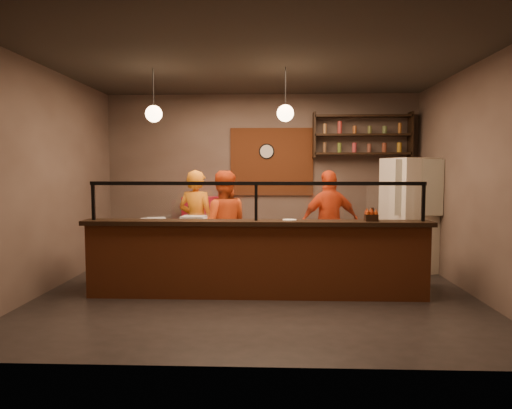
{
  "coord_description": "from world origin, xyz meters",
  "views": [
    {
      "loc": [
        0.23,
        -6.4,
        1.73
      ],
      "look_at": [
        -0.02,
        0.3,
        1.23
      ],
      "focal_mm": 32.0,
      "sensor_mm": 36.0,
      "label": 1
    }
  ],
  "objects_px": {
    "red_cooler": "(201,229)",
    "condiment_caddy": "(371,218)",
    "cook_mid": "(223,224)",
    "pizza_dough": "(261,228)",
    "pepper_mill": "(372,214)",
    "cook_right": "(330,223)",
    "wall_clock": "(267,151)",
    "cook_left": "(196,223)",
    "fridge": "(411,215)"
  },
  "relations": [
    {
      "from": "red_cooler",
      "to": "condiment_caddy",
      "type": "distance_m",
      "value": 3.67
    },
    {
      "from": "cook_mid",
      "to": "cook_right",
      "type": "bearing_deg",
      "value": -176.82
    },
    {
      "from": "fridge",
      "to": "cook_right",
      "type": "bearing_deg",
      "value": 172.58
    },
    {
      "from": "cook_mid",
      "to": "pizza_dough",
      "type": "relative_size",
      "value": 3.72
    },
    {
      "from": "pizza_dough",
      "to": "wall_clock",
      "type": "bearing_deg",
      "value": 88.92
    },
    {
      "from": "pepper_mill",
      "to": "cook_right",
      "type": "bearing_deg",
      "value": 104.92
    },
    {
      "from": "cook_right",
      "to": "condiment_caddy",
      "type": "bearing_deg",
      "value": 88.83
    },
    {
      "from": "wall_clock",
      "to": "condiment_caddy",
      "type": "xyz_separation_m",
      "value": [
        1.44,
        -2.76,
        -0.99
      ]
    },
    {
      "from": "pizza_dough",
      "to": "pepper_mill",
      "type": "height_order",
      "value": "pepper_mill"
    },
    {
      "from": "wall_clock",
      "to": "red_cooler",
      "type": "xyz_separation_m",
      "value": [
        -1.25,
        -0.31,
        -1.48
      ]
    },
    {
      "from": "red_cooler",
      "to": "pizza_dough",
      "type": "distance_m",
      "value": 2.38
    },
    {
      "from": "cook_left",
      "to": "red_cooler",
      "type": "height_order",
      "value": "cook_left"
    },
    {
      "from": "fridge",
      "to": "red_cooler",
      "type": "xyz_separation_m",
      "value": [
        -3.75,
        0.68,
        -0.35
      ]
    },
    {
      "from": "cook_left",
      "to": "cook_right",
      "type": "bearing_deg",
      "value": -158.66
    },
    {
      "from": "pizza_dough",
      "to": "pepper_mill",
      "type": "bearing_deg",
      "value": -16.21
    },
    {
      "from": "condiment_caddy",
      "to": "pizza_dough",
      "type": "bearing_deg",
      "value": 163.9
    },
    {
      "from": "red_cooler",
      "to": "pizza_dough",
      "type": "relative_size",
      "value": 2.66
    },
    {
      "from": "wall_clock",
      "to": "cook_mid",
      "type": "height_order",
      "value": "wall_clock"
    },
    {
      "from": "cook_left",
      "to": "pizza_dough",
      "type": "height_order",
      "value": "cook_left"
    },
    {
      "from": "wall_clock",
      "to": "condiment_caddy",
      "type": "height_order",
      "value": "wall_clock"
    },
    {
      "from": "wall_clock",
      "to": "pepper_mill",
      "type": "bearing_deg",
      "value": -62.39
    },
    {
      "from": "cook_mid",
      "to": "red_cooler",
      "type": "relative_size",
      "value": 1.4
    },
    {
      "from": "fridge",
      "to": "pizza_dough",
      "type": "distance_m",
      "value": 2.88
    },
    {
      "from": "cook_right",
      "to": "pepper_mill",
      "type": "height_order",
      "value": "cook_right"
    },
    {
      "from": "cook_mid",
      "to": "pizza_dough",
      "type": "height_order",
      "value": "cook_mid"
    },
    {
      "from": "cook_right",
      "to": "condiment_caddy",
      "type": "height_order",
      "value": "cook_right"
    },
    {
      "from": "wall_clock",
      "to": "pizza_dough",
      "type": "relative_size",
      "value": 0.65
    },
    {
      "from": "cook_left",
      "to": "fridge",
      "type": "height_order",
      "value": "fridge"
    },
    {
      "from": "wall_clock",
      "to": "fridge",
      "type": "height_order",
      "value": "wall_clock"
    },
    {
      "from": "fridge",
      "to": "pizza_dough",
      "type": "height_order",
      "value": "fridge"
    },
    {
      "from": "wall_clock",
      "to": "pizza_dough",
      "type": "height_order",
      "value": "wall_clock"
    },
    {
      "from": "wall_clock",
      "to": "cook_mid",
      "type": "bearing_deg",
      "value": -113.27
    },
    {
      "from": "cook_right",
      "to": "fridge",
      "type": "bearing_deg",
      "value": 177.79
    },
    {
      "from": "cook_left",
      "to": "cook_right",
      "type": "distance_m",
      "value": 2.2
    },
    {
      "from": "red_cooler",
      "to": "wall_clock",
      "type": "bearing_deg",
      "value": 34.49
    },
    {
      "from": "cook_mid",
      "to": "pizza_dough",
      "type": "xyz_separation_m",
      "value": [
        0.64,
        -0.75,
        0.04
      ]
    },
    {
      "from": "wall_clock",
      "to": "red_cooler",
      "type": "bearing_deg",
      "value": -166.07
    },
    {
      "from": "cook_right",
      "to": "red_cooler",
      "type": "distance_m",
      "value": 2.54
    },
    {
      "from": "cook_left",
      "to": "cook_mid",
      "type": "bearing_deg",
      "value": -179.31
    },
    {
      "from": "pepper_mill",
      "to": "wall_clock",
      "type": "bearing_deg",
      "value": 117.61
    },
    {
      "from": "fridge",
      "to": "red_cooler",
      "type": "relative_size",
      "value": 1.57
    },
    {
      "from": "red_cooler",
      "to": "condiment_caddy",
      "type": "relative_size",
      "value": 7.53
    },
    {
      "from": "cook_mid",
      "to": "red_cooler",
      "type": "height_order",
      "value": "cook_mid"
    },
    {
      "from": "condiment_caddy",
      "to": "wall_clock",
      "type": "bearing_deg",
      "value": 117.47
    },
    {
      "from": "cook_left",
      "to": "pizza_dough",
      "type": "distance_m",
      "value": 1.41
    },
    {
      "from": "red_cooler",
      "to": "pepper_mill",
      "type": "distance_m",
      "value": 3.69
    },
    {
      "from": "cook_right",
      "to": "pepper_mill",
      "type": "xyz_separation_m",
      "value": [
        0.38,
        -1.44,
        0.28
      ]
    },
    {
      "from": "wall_clock",
      "to": "red_cooler",
      "type": "height_order",
      "value": "wall_clock"
    },
    {
      "from": "cook_mid",
      "to": "red_cooler",
      "type": "xyz_separation_m",
      "value": [
        -0.57,
        1.28,
        -0.25
      ]
    },
    {
      "from": "cook_right",
      "to": "pizza_dough",
      "type": "bearing_deg",
      "value": 26.41
    }
  ]
}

